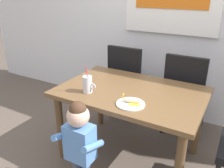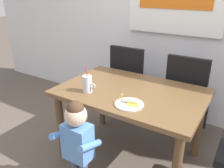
# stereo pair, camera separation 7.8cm
# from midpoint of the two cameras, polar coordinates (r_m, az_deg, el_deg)

# --- Properties ---
(ground_plane) EXTENTS (24.00, 24.00, 0.00)m
(ground_plane) POSITION_cam_midpoint_polar(r_m,az_deg,el_deg) (2.51, 5.09, -16.84)
(ground_plane) COLOR brown
(back_wall) EXTENTS (6.40, 0.17, 2.90)m
(back_wall) POSITION_cam_midpoint_polar(r_m,az_deg,el_deg) (2.96, 16.44, 19.12)
(back_wall) COLOR silver
(back_wall) RESTS_ON ground
(dining_table) EXTENTS (1.30, 0.88, 0.72)m
(dining_table) POSITION_cam_midpoint_polar(r_m,az_deg,el_deg) (2.16, 5.65, -4.03)
(dining_table) COLOR brown
(dining_table) RESTS_ON ground
(dining_chair_left) EXTENTS (0.44, 0.44, 0.96)m
(dining_chair_left) POSITION_cam_midpoint_polar(r_m,az_deg,el_deg) (2.89, 5.31, 1.32)
(dining_chair_left) COLOR black
(dining_chair_left) RESTS_ON ground
(dining_chair_right) EXTENTS (0.44, 0.44, 0.96)m
(dining_chair_right) POSITION_cam_midpoint_polar(r_m,az_deg,el_deg) (2.65, 18.79, -1.89)
(dining_chair_right) COLOR black
(dining_chair_right) RESTS_ON ground
(toddler_standing) EXTENTS (0.33, 0.24, 0.84)m
(toddler_standing) POSITION_cam_midpoint_polar(r_m,az_deg,el_deg) (1.84, -7.30, -12.98)
(toddler_standing) COLOR #3F4760
(toddler_standing) RESTS_ON ground
(milk_cup) EXTENTS (0.13, 0.08, 0.25)m
(milk_cup) POSITION_cam_midpoint_polar(r_m,az_deg,el_deg) (2.06, -4.95, -0.21)
(milk_cup) COLOR silver
(milk_cup) RESTS_ON dining_table
(snack_plate) EXTENTS (0.23, 0.23, 0.01)m
(snack_plate) POSITION_cam_midpoint_polar(r_m,az_deg,el_deg) (1.86, 5.43, -4.99)
(snack_plate) COLOR white
(snack_plate) RESTS_ON dining_table
(peeled_banana) EXTENTS (0.18, 0.12, 0.07)m
(peeled_banana) POSITION_cam_midpoint_polar(r_m,az_deg,el_deg) (1.86, 5.81, -4.16)
(peeled_banana) COLOR #F4EAC6
(peeled_banana) RESTS_ON snack_plate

